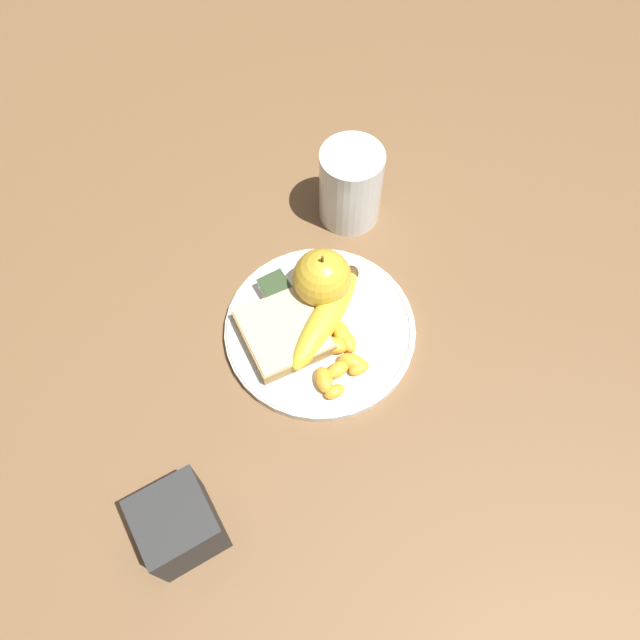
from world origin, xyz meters
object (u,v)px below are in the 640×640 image
Objects in this scene: jam_packet at (276,291)px; condiment_caddy at (179,525)px; fork at (320,334)px; plate at (320,329)px; banana at (325,315)px; apple at (322,278)px; juice_glass at (350,187)px; bread_slice at (284,332)px.

jam_packet is 0.30m from condiment_caddy.
condiment_caddy is (0.13, -0.24, 0.03)m from fork.
plate is 0.02m from banana.
apple is 0.06m from jam_packet.
apple is 1.94× the size of jam_packet.
juice_glass is 0.14m from apple.
condiment_caddy is (0.14, -0.26, 0.01)m from banana.
juice_glass reaches higher than jam_packet.
apple is at bearing -45.16° from juice_glass.
bread_slice and jam_packet have the same top height.
plate is at bearing 119.53° from condiment_caddy.
fork is (0.15, -0.13, -0.04)m from juice_glass.
bread_slice is (-0.01, -0.04, 0.02)m from plate.
apple is 0.78× the size of bread_slice.
apple reaches higher than plate.
banana is 0.02m from fork.
apple is 0.33m from condiment_caddy.
banana is 1.70× the size of condiment_caddy.
fork is 1.84× the size of condiment_caddy.
juice_glass reaches higher than fork.
juice_glass is 0.17m from jam_packet.
juice_glass is at bearing 137.96° from plate.
apple is at bearing 146.98° from plate.
plate is at bearing 19.57° from jam_packet.
banana is at bearing 110.39° from plate.
apple is 0.50× the size of fork.
apple is at bearing -95.21° from fork.
fork is 0.28m from condiment_caddy.
juice_glass is at bearing 127.14° from bread_slice.
plate is 1.57× the size of banana.
juice_glass is (-0.14, 0.13, 0.05)m from plate.
bread_slice is 0.05m from fork.
condiment_caddy is at bearing -46.83° from jam_packet.
bread_slice is at bearing 0.48° from fork.
fork is (0.02, 0.04, -0.01)m from bread_slice.
jam_packet is (-0.06, -0.03, -0.01)m from banana.
apple is 0.08m from bread_slice.
fork is at bearing -28.58° from plate.
bread_slice is at bearing -19.80° from jam_packet.
condiment_caddy is at bearing -60.79° from banana.
banana is at bearing 27.82° from jam_packet.
banana reaches higher than fork.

